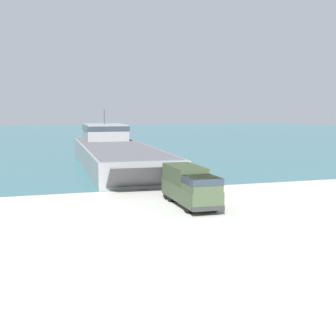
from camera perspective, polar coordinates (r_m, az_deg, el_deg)
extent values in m
plane|color=#B7B5AD|center=(41.28, 3.07, -3.33)|extent=(240.00, 240.00, 0.00)
cube|color=#336B75|center=(133.11, -11.56, 3.80)|extent=(240.00, 180.00, 0.01)
cube|color=gray|center=(63.05, -6.28, 1.47)|extent=(11.24, 39.48, 2.59)
cube|color=#56565B|center=(62.94, -6.30, 2.68)|extent=(10.44, 37.88, 0.08)
cube|color=gray|center=(76.27, -7.74, 4.36)|extent=(6.87, 11.28, 2.53)
cube|color=#28333D|center=(76.24, -7.75, 4.91)|extent=(7.05, 11.40, 0.76)
cylinder|color=#3F3F42|center=(76.19, -7.77, 6.21)|extent=(0.16, 0.16, 2.40)
cube|color=#56565B|center=(42.27, -2.23, -1.02)|extent=(7.75, 3.96, 2.32)
cube|color=#3D4C33|center=(36.72, 2.71, -3.01)|extent=(2.61, 8.06, 1.25)
cube|color=#3D4C33|center=(34.08, 4.17, -1.90)|extent=(2.33, 2.78, 1.00)
cube|color=#28333D|center=(34.04, 4.17, -1.49)|extent=(2.40, 2.81, 0.50)
cube|color=#344129|center=(37.79, 2.04, -0.72)|extent=(2.44, 5.14, 1.35)
cube|color=#2D2D2D|center=(33.20, 4.92, -4.97)|extent=(2.46, 0.30, 0.32)
cylinder|color=black|center=(34.86, 5.60, -4.27)|extent=(0.38, 1.25, 1.25)
cylinder|color=black|center=(34.17, 2.47, -4.48)|extent=(0.38, 1.25, 1.25)
cylinder|color=black|center=(38.91, 3.17, -3.05)|extent=(0.38, 1.25, 1.25)
cylinder|color=black|center=(38.30, 0.34, -3.20)|extent=(0.38, 1.25, 1.25)
cylinder|color=black|center=(39.93, 2.64, -2.78)|extent=(0.38, 1.25, 1.25)
cylinder|color=black|center=(39.33, -0.13, -2.92)|extent=(0.38, 1.25, 1.25)
cylinder|color=#4C4738|center=(37.55, 6.09, -3.76)|extent=(0.14, 0.14, 0.85)
cylinder|color=#4C4738|center=(37.72, 6.16, -3.71)|extent=(0.14, 0.14, 0.85)
cube|color=#4C4738|center=(37.50, 6.14, -2.58)|extent=(0.46, 0.49, 0.68)
sphere|color=tan|center=(37.43, 6.15, -1.90)|extent=(0.23, 0.23, 0.23)
cylinder|color=#333338|center=(44.58, 4.44, -2.11)|extent=(0.26, 0.26, 0.68)
sphere|color=#333338|center=(44.51, 4.44, -1.58)|extent=(0.30, 0.30, 0.30)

